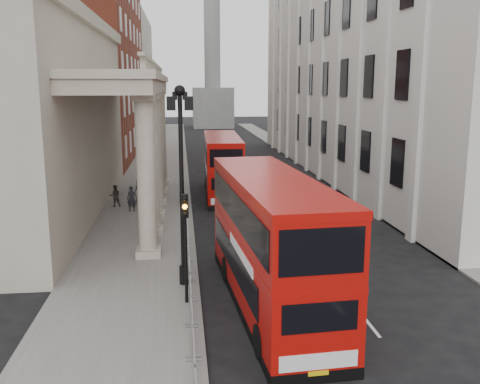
{
  "coord_description": "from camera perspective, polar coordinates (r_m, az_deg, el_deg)",
  "views": [
    {
      "loc": [
        -0.59,
        -17.7,
        8.42
      ],
      "look_at": [
        2.43,
        9.61,
        2.93
      ],
      "focal_mm": 40.0,
      "sensor_mm": 36.0,
      "label": 1
    }
  ],
  "objects": [
    {
      "name": "pedestrian_a",
      "position": [
        36.48,
        -11.49,
        -0.72
      ],
      "size": [
        0.67,
        0.49,
        1.69
      ],
      "primitive_type": "imported",
      "rotation": [
        0.0,
        0.0,
        -0.15
      ],
      "color": "black",
      "rests_on": "sidewalk_west"
    },
    {
      "name": "sidewalk_west",
      "position": [
        48.49,
        -9.08,
        1.23
      ],
      "size": [
        6.0,
        140.0,
        0.12
      ],
      "primitive_type": "cube",
      "color": "slate",
      "rests_on": "ground"
    },
    {
      "name": "lamp_post_north",
      "position": [
        53.81,
        -6.37,
        7.49
      ],
      "size": [
        1.05,
        0.44,
        8.32
      ],
      "color": "black",
      "rests_on": "sidewalk_west"
    },
    {
      "name": "portico_building",
      "position": [
        37.13,
        -21.95,
        6.75
      ],
      "size": [
        9.0,
        28.0,
        12.0
      ],
      "primitive_type": "cube",
      "color": "gray",
      "rests_on": "ground"
    },
    {
      "name": "lamp_post_mid",
      "position": [
        37.86,
        -6.34,
        5.91
      ],
      "size": [
        1.05,
        0.44,
        8.32
      ],
      "color": "black",
      "rests_on": "sidewalk_west"
    },
    {
      "name": "pedestrian_b",
      "position": [
        38.18,
        -13.18,
        -0.39
      ],
      "size": [
        0.84,
        0.71,
        1.52
      ],
      "primitive_type": "imported",
      "rotation": [
        0.0,
        0.0,
        3.33
      ],
      "color": "#292221",
      "rests_on": "sidewalk_west"
    },
    {
      "name": "east_building",
      "position": [
        52.55,
        12.57,
        15.49
      ],
      "size": [
        8.0,
        55.0,
        25.0
      ],
      "primitive_type": "cube",
      "color": "beige",
      "rests_on": "ground"
    },
    {
      "name": "pedestrian_c",
      "position": [
        39.44,
        -10.63,
        0.23
      ],
      "size": [
        1.01,
        0.92,
        1.73
      ],
      "primitive_type": "imported",
      "rotation": [
        0.0,
        0.0,
        5.71
      ],
      "color": "black",
      "rests_on": "sidewalk_west"
    },
    {
      "name": "lamp_post_south",
      "position": [
        21.98,
        -6.27,
        2.05
      ],
      "size": [
        1.05,
        0.44,
        8.32
      ],
      "color": "black",
      "rests_on": "sidewalk_west"
    },
    {
      "name": "sidewalk_east",
      "position": [
        50.43,
        10.0,
        1.58
      ],
      "size": [
        3.0,
        140.0,
        0.12
      ],
      "primitive_type": "cube",
      "color": "slate",
      "rests_on": "ground"
    },
    {
      "name": "monument_column",
      "position": [
        110.16,
        -2.98,
        15.22
      ],
      "size": [
        8.0,
        8.0,
        54.2
      ],
      "color": "#60605E",
      "rests_on": "ground"
    },
    {
      "name": "bus_near",
      "position": [
        20.54,
        3.35,
        -5.05
      ],
      "size": [
        3.63,
        11.89,
        5.06
      ],
      "rotation": [
        0.0,
        0.0,
        0.07
      ],
      "color": "#AF0C08",
      "rests_on": "ground"
    },
    {
      "name": "traffic_light",
      "position": [
        20.39,
        -5.86,
        -3.87
      ],
      "size": [
        0.28,
        0.33,
        4.3
      ],
      "color": "black",
      "rests_on": "sidewalk_west"
    },
    {
      "name": "bus_far",
      "position": [
        41.34,
        -1.9,
        2.94
      ],
      "size": [
        2.86,
        10.77,
        4.62
      ],
      "rotation": [
        0.0,
        0.0,
        -0.03
      ],
      "color": "#A00B07",
      "rests_on": "ground"
    },
    {
      "name": "ground",
      "position": [
        19.61,
        -4.1,
        -14.16
      ],
      "size": [
        260.0,
        260.0,
        0.0
      ],
      "primitive_type": "plane",
      "color": "black",
      "rests_on": "ground"
    },
    {
      "name": "kerb",
      "position": [
        48.43,
        -5.59,
        1.32
      ],
      "size": [
        0.2,
        140.0,
        0.14
      ],
      "primitive_type": "cube",
      "color": "slate",
      "rests_on": "ground"
    },
    {
      "name": "west_building_far",
      "position": [
        98.21,
        -12.39,
        11.96
      ],
      "size": [
        9.0,
        30.0,
        20.0
      ],
      "primitive_type": "cube",
      "color": "gray",
      "rests_on": "ground"
    },
    {
      "name": "brick_building",
      "position": [
        66.49,
        -15.3,
        13.13
      ],
      "size": [
        9.0,
        32.0,
        22.0
      ],
      "primitive_type": "cube",
      "color": "maroon",
      "rests_on": "ground"
    },
    {
      "name": "crowd_barriers",
      "position": [
        21.38,
        -5.32,
        -10.01
      ],
      "size": [
        0.5,
        18.75,
        1.1
      ],
      "color": "gray",
      "rests_on": "sidewalk_west"
    }
  ]
}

